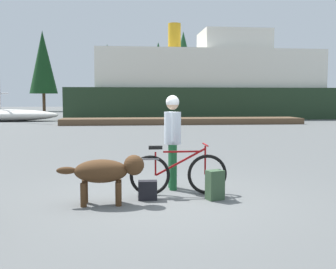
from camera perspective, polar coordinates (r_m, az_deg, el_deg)
The scene contains 13 objects.
ground_plane at distance 7.10m, azimuth -0.74°, elevation -8.98°, with size 160.00×160.00×0.00m, color #595B5B.
bicycle at distance 7.29m, azimuth 1.42°, elevation -5.48°, with size 1.76×0.44×0.92m.
person_cyclist at distance 7.68m, azimuth 0.64°, elevation 0.32°, with size 0.32×0.53×1.79m.
dog at distance 6.69m, azimuth -8.65°, elevation -5.18°, with size 1.41×0.45×0.81m.
backpack at distance 7.02m, azimuth 6.62°, elevation -7.06°, with size 0.28×0.20×0.51m, color #334C33.
handbag_pannier at distance 6.99m, azimuth -2.88°, elevation -7.84°, with size 0.32×0.18×0.33m, color black.
dock_pier at distance 27.49m, azimuth 2.03°, elevation 1.92°, with size 16.14×2.48×0.40m, color brown.
ferry_boat at distance 36.27m, azimuth 5.60°, elevation 6.83°, with size 23.85×7.76×8.19m.
sailboat_moored at distance 33.06m, azimuth -22.52°, elevation 2.58°, with size 8.55×2.39×9.44m.
pine_tree_far_left at distance 56.71m, azimuth -17.18°, elevation 9.69°, with size 3.64×3.64×10.61m.
pine_tree_center at distance 54.79m, azimuth -8.51°, elevation 9.13°, with size 3.26×3.26×8.83m.
pine_tree_far_right at distance 56.28m, azimuth 2.16°, elevation 10.50°, with size 3.74×3.74×10.81m.
pine_tree_mid_back at distance 61.34m, azimuth -1.38°, elevation 9.69°, with size 3.65×3.65×10.06m.
Camera 1 is at (-0.65, -6.86, 1.73)m, focal length 43.34 mm.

